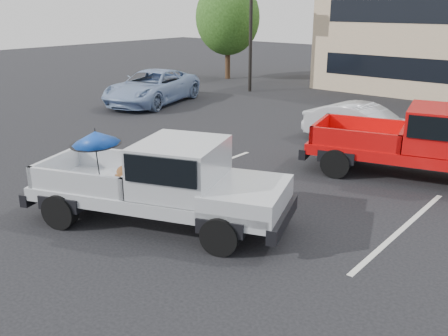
{
  "coord_description": "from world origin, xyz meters",
  "views": [
    {
      "loc": [
        6.22,
        -7.87,
        4.57
      ],
      "look_at": [
        -0.06,
        -0.26,
        1.3
      ],
      "focal_mm": 40.0,
      "sensor_mm": 36.0,
      "label": 1
    }
  ],
  "objects_px": {
    "red_pickup": "(433,141)",
    "silver_sedan": "(364,125)",
    "silver_pickup": "(170,179)",
    "motel_sign": "(251,2)",
    "tree_left": "(228,18)",
    "blue_suv": "(152,87)"
  },
  "relations": [
    {
      "from": "silver_sedan",
      "to": "blue_suv",
      "type": "relative_size",
      "value": 0.73
    },
    {
      "from": "red_pickup",
      "to": "silver_sedan",
      "type": "bearing_deg",
      "value": 129.89
    },
    {
      "from": "motel_sign",
      "to": "silver_pickup",
      "type": "relative_size",
      "value": 1.0
    },
    {
      "from": "tree_left",
      "to": "red_pickup",
      "type": "bearing_deg",
      "value": -34.84
    },
    {
      "from": "motel_sign",
      "to": "red_pickup",
      "type": "height_order",
      "value": "motel_sign"
    },
    {
      "from": "silver_pickup",
      "to": "red_pickup",
      "type": "bearing_deg",
      "value": 42.92
    },
    {
      "from": "tree_left",
      "to": "blue_suv",
      "type": "distance_m",
      "value": 9.59
    },
    {
      "from": "motel_sign",
      "to": "silver_pickup",
      "type": "distance_m",
      "value": 17.85
    },
    {
      "from": "motel_sign",
      "to": "tree_left",
      "type": "distance_m",
      "value": 5.08
    },
    {
      "from": "silver_sedan",
      "to": "blue_suv",
      "type": "bearing_deg",
      "value": 92.64
    },
    {
      "from": "motel_sign",
      "to": "blue_suv",
      "type": "relative_size",
      "value": 1.07
    },
    {
      "from": "silver_pickup",
      "to": "tree_left",
      "type": "bearing_deg",
      "value": 105.58
    },
    {
      "from": "silver_pickup",
      "to": "silver_sedan",
      "type": "bearing_deg",
      "value": 66.93
    },
    {
      "from": "tree_left",
      "to": "blue_suv",
      "type": "height_order",
      "value": "tree_left"
    },
    {
      "from": "blue_suv",
      "to": "motel_sign",
      "type": "bearing_deg",
      "value": 59.83
    },
    {
      "from": "motel_sign",
      "to": "silver_sedan",
      "type": "bearing_deg",
      "value": -33.61
    },
    {
      "from": "red_pickup",
      "to": "silver_sedan",
      "type": "relative_size",
      "value": 1.53
    },
    {
      "from": "motel_sign",
      "to": "silver_sedan",
      "type": "xyz_separation_m",
      "value": [
        9.45,
        -6.28,
        -3.97
      ]
    },
    {
      "from": "tree_left",
      "to": "silver_pickup",
      "type": "xyz_separation_m",
      "value": [
        13.05,
        -17.96,
        -2.68
      ]
    },
    {
      "from": "motel_sign",
      "to": "silver_sedan",
      "type": "relative_size",
      "value": 1.46
    },
    {
      "from": "tree_left",
      "to": "blue_suv",
      "type": "bearing_deg",
      "value": -74.06
    },
    {
      "from": "red_pickup",
      "to": "silver_sedan",
      "type": "xyz_separation_m",
      "value": [
        -2.9,
        2.1,
        -0.4
      ]
    }
  ]
}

